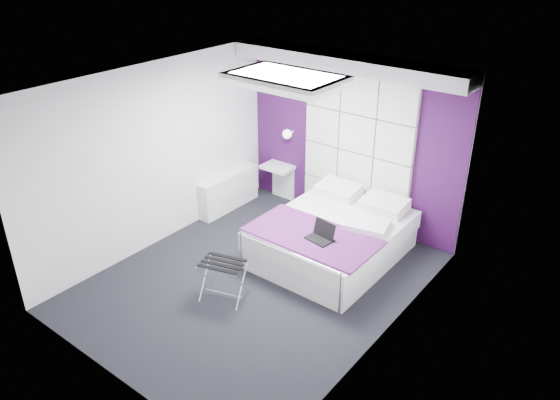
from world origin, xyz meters
name	(u,v)px	position (x,y,z in m)	size (l,w,h in m)	color
floor	(257,280)	(0.00, 0.00, 0.00)	(4.40, 4.40, 0.00)	black
ceiling	(253,85)	(0.00, 0.00, 2.60)	(4.40, 4.40, 0.00)	white
wall_back	(350,141)	(0.00, 2.20, 1.30)	(3.60, 3.60, 0.00)	silver
wall_left	(156,157)	(-1.80, 0.00, 1.30)	(4.40, 4.40, 0.00)	silver
wall_right	(389,239)	(1.80, 0.00, 1.30)	(4.40, 4.40, 0.00)	silver
accent_wall	(350,141)	(0.00, 2.19, 1.30)	(3.58, 0.02, 2.58)	#380E40
soffit	(346,63)	(0.00, 1.95, 2.50)	(3.58, 0.50, 0.20)	white
headboard	(357,152)	(0.15, 2.14, 1.17)	(1.80, 0.08, 2.30)	silver
skylight	(286,79)	(0.00, 0.60, 2.55)	(1.36, 0.86, 0.12)	white
wall_lamp	(289,133)	(-1.05, 2.06, 1.22)	(0.15, 0.15, 0.15)	white
radiator	(229,191)	(-1.69, 1.30, 0.30)	(0.22, 1.20, 0.60)	white
bed	(333,237)	(0.45, 1.11, 0.31)	(1.71, 2.06, 0.72)	white
nightstand	(278,167)	(-1.23, 2.02, 0.61)	(0.50, 0.39, 0.06)	white
luggage_rack	(223,280)	(-0.10, -0.53, 0.26)	(0.52, 0.38, 0.51)	silver
laptop	(322,235)	(0.60, 0.59, 0.64)	(0.33, 0.24, 0.24)	black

